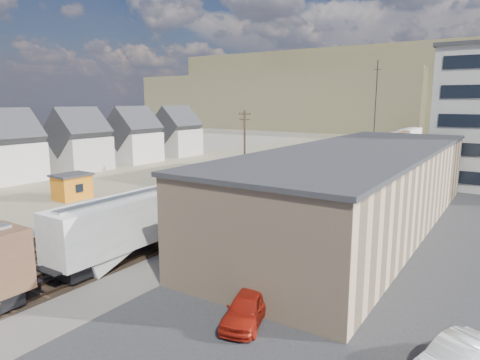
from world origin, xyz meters
The scene contains 14 objects.
ground centered at (0.00, 0.00, 0.00)m, with size 300.00×300.00×0.00m, color #6B6356.
ballast_bed centered at (0.00, 50.00, 0.03)m, with size 18.00×200.00×0.06m, color #4C4742.
dirt_yard centered at (-20.00, 40.00, 0.01)m, with size 24.00×180.00×0.03m, color #6B644A.
asphalt_lot centered at (22.00, 35.00, 0.02)m, with size 26.00×120.00×0.04m, color #232326.
rail_tracks centered at (-0.55, 50.00, 0.11)m, with size 11.40×200.00×0.24m.
freight_train centered at (3.80, 45.76, 2.79)m, with size 3.00×119.74×4.46m.
warehouse centered at (14.98, 25.00, 3.65)m, with size 12.40×40.40×7.25m.
utility_pole_north centered at (-8.50, 42.00, 5.30)m, with size 2.20×0.32×10.00m.
radio_mast centered at (6.00, 60.00, 9.12)m, with size 1.20×0.16×18.00m.
townhouse_row centered at (-34.00, 25.00, 4.34)m, with size 8.15×68.16×10.47m.
hills_north centered at (0.17, 167.92, 14.10)m, with size 265.00×80.00×32.00m.
maintenance_shed centered at (-16.41, 16.95, 1.55)m, with size 3.34×4.25×3.03m.
parked_car_red centered at (15.92, 4.23, 0.78)m, with size 1.85×4.60×1.57m, color #A11C0E.
parked_car_white centered at (25.62, 5.31, 0.78)m, with size 1.66×4.75×1.57m, color silver.
Camera 1 is at (26.93, -13.17, 11.39)m, focal length 32.00 mm.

